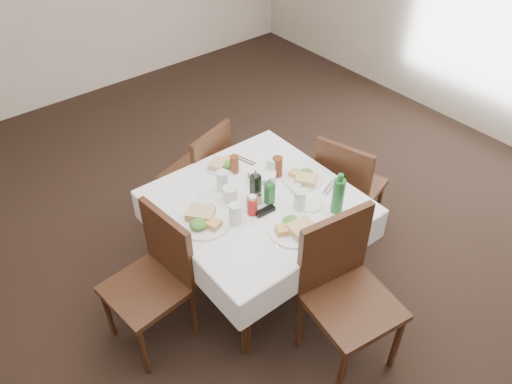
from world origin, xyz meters
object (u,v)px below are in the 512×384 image
chair_south (343,284)px  chair_east (346,184)px  chair_north (203,170)px  oil_cruet_dark (256,185)px  water_w (235,214)px  ketchup_bottle (252,205)px  dining_table (257,211)px  green_bottle (338,195)px  bread_basket (263,176)px  oil_cruet_green (270,192)px  water_n (222,181)px  water_e (271,167)px  chair_west (157,273)px  water_s (300,200)px  coffee_mug (230,195)px

chair_south → chair_east: 1.01m
chair_north → chair_south: chair_south is taller
chair_east → oil_cruet_dark: size_ratio=4.09×
water_w → ketchup_bottle: 0.13m
dining_table → green_bottle: size_ratio=4.20×
oil_cruet_dark → bread_basket: bearing=35.9°
oil_cruet_green → water_w: bearing=-178.2°
dining_table → water_n: (-0.10, 0.23, 0.16)m
ketchup_bottle → bread_basket: bearing=39.6°
dining_table → bread_basket: size_ratio=5.90×
oil_cruet_dark → oil_cruet_green: (0.03, -0.10, -0.01)m
chair_north → water_e: (0.16, -0.62, 0.32)m
bread_basket → ketchup_bottle: (-0.26, -0.22, 0.03)m
chair_west → water_w: size_ratio=6.69×
chair_north → chair_west: size_ratio=0.96×
water_s → oil_cruet_dark: size_ratio=0.60×
water_w → ketchup_bottle: (0.13, 0.00, -0.01)m
oil_cruet_green → ketchup_bottle: 0.15m
dining_table → oil_cruet_dark: oil_cruet_dark is taller
chair_north → oil_cruet_green: (-0.03, -0.83, 0.34)m
oil_cruet_green → chair_south: bearing=-89.5°
chair_east → water_e: chair_east is taller
water_w → chair_north: bearing=69.8°
water_e → chair_north: bearing=104.9°
water_n → ketchup_bottle: 0.31m
chair_north → oil_cruet_dark: size_ratio=4.01×
dining_table → oil_cruet_dark: size_ratio=5.33×
coffee_mug → chair_east: bearing=-10.0°
chair_west → oil_cruet_dark: (0.75, -0.03, 0.32)m
oil_cruet_dark → water_n: bearing=121.2°
water_s → ketchup_bottle: bearing=150.3°
dining_table → coffee_mug: size_ratio=8.20×
water_s → water_n: bearing=120.1°
chair_east → chair_west: bearing=175.3°
water_n → water_w: bearing=-112.7°
ketchup_bottle → coffee_mug: (-0.03, 0.18, -0.02)m
bread_basket → ketchup_bottle: ketchup_bottle is taller
water_e → coffee_mug: bearing=-174.5°
chair_east → green_bottle: size_ratio=3.23×
water_n → oil_cruet_dark: bearing=-58.8°
water_n → dining_table: bearing=-65.5°
oil_cruet_dark → ketchup_bottle: 0.16m
chair_west → water_e: (0.97, 0.08, 0.29)m
chair_west → water_n: (0.63, 0.16, 0.30)m
chair_south → green_bottle: bearing=51.9°
ketchup_bottle → oil_cruet_green: bearing=3.1°
oil_cruet_dark → coffee_mug: size_ratio=1.54×
dining_table → water_e: (0.24, 0.14, 0.16)m
green_bottle → water_w: bearing=150.8°
green_bottle → water_n: bearing=124.6°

